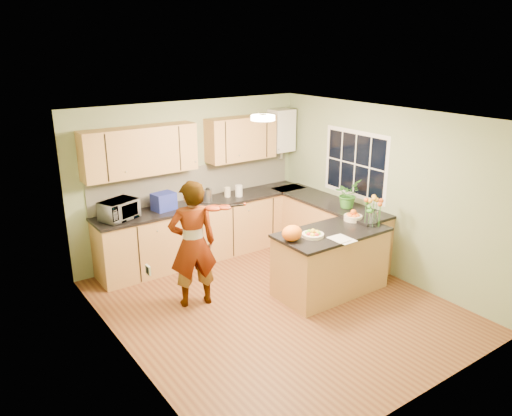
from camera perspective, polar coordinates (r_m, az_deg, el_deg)
floor at (r=6.79m, az=2.22°, el=-11.08°), size 4.50×4.50×0.00m
ceiling at (r=5.97m, az=2.51°, el=10.31°), size 4.00×4.50×0.02m
wall_back at (r=8.09m, az=-7.40°, el=3.26°), size 4.00×0.02×2.50m
wall_front at (r=4.83m, az=19.00°, el=-8.28°), size 4.00×0.02×2.50m
wall_left at (r=5.37m, az=-14.91°, el=-5.13°), size 0.02×4.50×2.50m
wall_right at (r=7.60m, az=14.42°, el=1.84°), size 0.02×4.50×2.50m
back_counter at (r=8.12m, az=-5.55°, el=-2.39°), size 3.64×0.62×0.94m
right_counter at (r=8.19m, az=8.12°, el=-2.32°), size 0.62×2.24×0.94m
splashback at (r=8.13m, az=-6.71°, el=3.01°), size 3.60×0.02×0.52m
upper_cabinets at (r=7.73m, az=-8.14°, el=7.09°), size 3.20×0.34×0.70m
boiler at (r=8.73m, az=2.93°, el=8.84°), size 0.40×0.30×0.86m
window_right at (r=7.91m, az=11.27°, el=4.95°), size 0.01×1.30×1.05m
light_switch at (r=4.84m, az=-12.23°, el=-6.93°), size 0.02×0.09×0.09m
ceiling_lamp at (r=6.22m, az=0.79°, el=10.28°), size 0.30×0.30×0.07m
peninsula_island at (r=7.04m, az=8.53°, el=-6.05°), size 1.57×0.80×0.90m
fruit_dish at (r=6.63m, az=6.52°, el=-2.93°), size 0.29×0.29×0.10m
orange_bowl at (r=7.31m, az=11.04°, el=-0.91°), size 0.26×0.26×0.15m
flower_vase at (r=7.05m, az=13.37°, el=0.55°), size 0.28×0.28×0.51m
orange_bag at (r=6.44m, az=4.14°, el=-2.88°), size 0.35×0.33×0.21m
papers at (r=6.60m, az=9.87°, el=-3.52°), size 0.24×0.32×0.01m
violinist at (r=6.53m, az=-7.24°, el=-4.12°), size 0.71×0.56×1.71m
violin at (r=6.26m, az=-4.86°, el=-0.02°), size 0.57×0.49×0.14m
microwave at (r=7.34m, az=-15.39°, el=-0.21°), size 0.60×0.51×0.28m
blue_box at (r=7.62m, az=-10.50°, el=0.75°), size 0.37×0.30×0.26m
kettle at (r=7.93m, az=-5.54°, el=1.50°), size 0.14×0.14×0.26m
jar_cream at (r=8.16m, az=-3.30°, el=1.83°), size 0.11×0.11×0.16m
jar_white at (r=8.17m, az=-1.98°, el=1.98°), size 0.16×0.16×0.19m
potted_plant at (r=7.70m, az=10.40°, el=1.60°), size 0.48×0.45×0.43m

